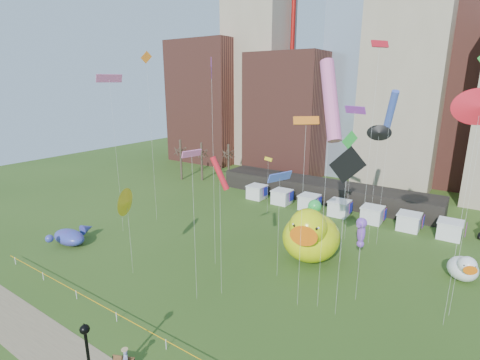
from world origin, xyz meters
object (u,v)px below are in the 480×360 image
Objects in this scene: big_duck at (310,235)px; small_duck at (464,268)px; seahorse_purple at (361,230)px; seahorse_green at (315,215)px; whale_inflatable at (70,236)px; lamppost at (88,355)px.

big_duck is 15.91m from small_duck.
big_duck is 1.79× the size of seahorse_purple.
seahorse_green reaches higher than whale_inflatable.
whale_inflatable is at bearing -166.98° from big_duck.
seahorse_green is 1.22× the size of lamppost.
small_duck is at bearing 25.12° from seahorse_green.
small_duck is 0.81× the size of seahorse_purple.
small_duck is 0.61× the size of seahorse_green.
seahorse_green reaches higher than small_duck.
seahorse_purple is at bearing 172.78° from small_duck.
big_duck is 5.70m from seahorse_purple.
lamppost is (-18.72, -30.71, 2.19)m from small_duck.
small_duck is at bearing 16.31° from seahorse_purple.
lamppost is at bearing -139.77° from small_duck.
seahorse_green is at bearing -150.62° from seahorse_purple.
seahorse_purple is at bearing 18.26° from big_duck.
small_duck is 36.03m from lamppost.
lamppost is (23.35, -12.67, 2.59)m from whale_inflatable.
seahorse_green is at bearing 72.58° from big_duck.
seahorse_green is (0.06, 0.77, 2.14)m from big_duck.
whale_inflatable is (-42.08, -18.04, -0.40)m from small_duck.
seahorse_purple reaches higher than whale_inflatable.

